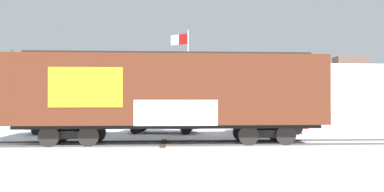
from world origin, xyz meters
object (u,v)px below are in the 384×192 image
(freight_car, at_px, (170,92))
(parked_car_red, at_px, (269,119))
(parked_car_green, at_px, (67,120))
(parked_car_silver, at_px, (162,120))
(flagpole, at_px, (184,62))

(freight_car, xyz_separation_m, parked_car_red, (6.21, 4.62, -1.61))
(parked_car_green, relative_size, parked_car_silver, 0.98)
(freight_car, height_order, flagpole, flagpole)
(parked_car_silver, distance_m, parked_car_red, 6.62)
(flagpole, height_order, parked_car_silver, flagpole)
(freight_car, distance_m, parked_car_red, 7.91)
(freight_car, bearing_deg, parked_car_silver, 94.51)
(parked_car_silver, relative_size, parked_car_red, 1.04)
(flagpole, bearing_deg, parked_car_green, -142.52)
(flagpole, distance_m, parked_car_green, 10.16)
(flagpole, distance_m, parked_car_silver, 7.33)
(parked_car_red, bearing_deg, flagpole, 128.54)
(freight_car, bearing_deg, parked_car_green, 139.67)
(parked_car_silver, height_order, parked_car_red, parked_car_red)
(parked_car_silver, bearing_deg, parked_car_red, -3.50)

